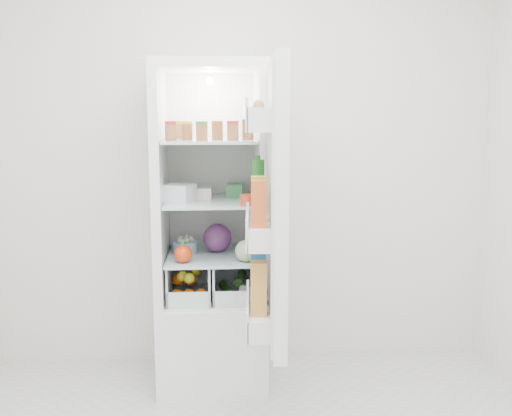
{
  "coord_description": "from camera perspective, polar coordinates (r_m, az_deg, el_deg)",
  "views": [
    {
      "loc": [
        -0.16,
        -1.93,
        1.53
      ],
      "look_at": [
        0.03,
        0.95,
        1.05
      ],
      "focal_mm": 40.0,
      "sensor_mm": 36.0,
      "label": 1
    }
  ],
  "objects": [
    {
      "name": "shelf_low",
      "position": [
        3.21,
        -4.46,
        -4.74
      ],
      "size": [
        0.49,
        0.53,
        0.01
      ],
      "primitive_type": "cube",
      "color": "silver",
      "rests_on": "refrigerator"
    },
    {
      "name": "fridge_door",
      "position": [
        2.59,
        1.59,
        -0.21
      ],
      "size": [
        0.2,
        0.6,
        1.3
      ],
      "rotation": [
        0.0,
        0.0,
        1.51
      ],
      "color": "white",
      "rests_on": "refrigerator"
    },
    {
      "name": "mushroom_bowl",
      "position": [
        3.26,
        -7.11,
        -3.86
      ],
      "size": [
        0.15,
        0.15,
        0.07
      ],
      "primitive_type": "cylinder",
      "rotation": [
        0.0,
        0.0,
        0.05
      ],
      "color": "#99BFE5",
      "rests_on": "shelf_low"
    },
    {
      "name": "squeeze_bottle",
      "position": [
        3.29,
        -0.83,
        8.6
      ],
      "size": [
        0.06,
        0.06,
        0.18
      ],
      "primitive_type": "cylinder",
      "rotation": [
        0.0,
        0.0,
        0.17
      ],
      "color": "silver",
      "rests_on": "shelf_top"
    },
    {
      "name": "citrus_pile",
      "position": [
        3.2,
        -6.84,
        -7.63
      ],
      "size": [
        0.2,
        0.24,
        0.16
      ],
      "color": "orange",
      "rests_on": "refrigerator"
    },
    {
      "name": "tub_white",
      "position": [
        3.08,
        -7.72,
        1.51
      ],
      "size": [
        0.19,
        0.19,
        0.09
      ],
      "primitive_type": "cube",
      "rotation": [
        0.0,
        0.0,
        -0.38
      ],
      "color": "silver",
      "rests_on": "shelf_mid"
    },
    {
      "name": "condiment_jars",
      "position": [
        3.04,
        -5.08,
        7.59
      ],
      "size": [
        0.46,
        0.32,
        0.08
      ],
      "color": "#B21919",
      "rests_on": "shelf_top"
    },
    {
      "name": "salad_bag",
      "position": [
        3.03,
        -1.0,
        -4.3
      ],
      "size": [
        0.12,
        0.12,
        0.12
      ],
      "primitive_type": "sphere",
      "color": "#AAC191",
      "rests_on": "shelf_low"
    },
    {
      "name": "crisper_left",
      "position": [
        3.25,
        -6.61,
        -6.98
      ],
      "size": [
        0.23,
        0.46,
        0.22
      ],
      "primitive_type": null,
      "color": "silver",
      "rests_on": "refrigerator"
    },
    {
      "name": "tub_green",
      "position": [
        3.25,
        -2.13,
        1.79
      ],
      "size": [
        0.1,
        0.13,
        0.07
      ],
      "primitive_type": "cube",
      "rotation": [
        0.0,
        0.0,
        -0.09
      ],
      "color": "#3C8449",
      "rests_on": "shelf_mid"
    },
    {
      "name": "foil_tray",
      "position": [
        3.22,
        -7.38,
        1.38
      ],
      "size": [
        0.18,
        0.13,
        0.04
      ],
      "primitive_type": "cube",
      "rotation": [
        0.0,
        0.0,
        -0.02
      ],
      "color": "silver",
      "rests_on": "shelf_mid"
    },
    {
      "name": "red_cabbage",
      "position": [
        3.25,
        -3.88,
        -2.99
      ],
      "size": [
        0.16,
        0.16,
        0.16
      ],
      "primitive_type": "sphere",
      "color": "#5E2053",
      "rests_on": "shelf_low"
    },
    {
      "name": "crisper_right",
      "position": [
        3.25,
        -2.26,
        -6.94
      ],
      "size": [
        0.23,
        0.46,
        0.22
      ],
      "primitive_type": null,
      "color": "silver",
      "rests_on": "refrigerator"
    },
    {
      "name": "tin_red",
      "position": [
        2.94,
        -0.78,
        0.82
      ],
      "size": [
        0.1,
        0.1,
        0.06
      ],
      "primitive_type": "cylinder",
      "rotation": [
        0.0,
        0.0,
        -0.26
      ],
      "color": "red",
      "rests_on": "shelf_mid"
    },
    {
      "name": "shelf_mid",
      "position": [
        3.15,
        -4.53,
        0.73
      ],
      "size": [
        0.49,
        0.53,
        0.02
      ],
      "primitive_type": "cube",
      "color": "silver",
      "rests_on": "refrigerator"
    },
    {
      "name": "tub_cream",
      "position": [
        3.18,
        -5.37,
        1.5
      ],
      "size": [
        0.11,
        0.11,
        0.06
      ],
      "primitive_type": "cube",
      "rotation": [
        0.0,
        0.0,
        -0.09
      ],
      "color": "silver",
      "rests_on": "shelf_mid"
    },
    {
      "name": "shelf_top",
      "position": [
        3.12,
        -4.61,
        6.73
      ],
      "size": [
        0.49,
        0.53,
        0.02
      ],
      "primitive_type": "cube",
      "color": "silver",
      "rests_on": "refrigerator"
    },
    {
      "name": "veg_pile",
      "position": [
        3.26,
        -2.16,
        -7.74
      ],
      "size": [
        0.16,
        0.3,
        0.1
      ],
      "color": "#1F4818",
      "rests_on": "refrigerator"
    },
    {
      "name": "room_walls",
      "position": [
        1.94,
        0.94,
        11.32
      ],
      "size": [
        3.02,
        3.02,
        2.61
      ],
      "color": "silver",
      "rests_on": "ground"
    },
    {
      "name": "bell_pepper",
      "position": [
        3.03,
        -7.31,
        -4.58
      ],
      "size": [
        0.09,
        0.09,
        0.09
      ],
      "primitive_type": "sphere",
      "color": "red",
      "rests_on": "shelf_low"
    },
    {
      "name": "refrigerator",
      "position": [
        3.29,
        -4.44,
        -5.74
      ],
      "size": [
        0.6,
        0.6,
        1.8
      ],
      "color": "white",
      "rests_on": "ground"
    }
  ]
}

